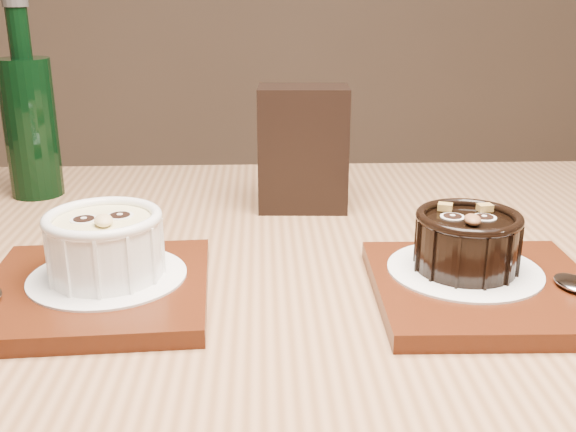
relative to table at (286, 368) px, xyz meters
name	(u,v)px	position (x,y,z in m)	size (l,w,h in m)	color
table	(286,368)	(0.00, 0.00, 0.00)	(1.26, 0.90, 0.75)	#90633E
tray_left	(97,291)	(-0.16, -0.02, 0.10)	(0.18, 0.18, 0.01)	#50200D
doily_left	(108,276)	(-0.15, -0.01, 0.11)	(0.13, 0.13, 0.00)	white
ramekin_white	(105,242)	(-0.15, -0.01, 0.14)	(0.10, 0.10, 0.06)	white
tray_right	(484,289)	(0.16, -0.06, 0.10)	(0.18, 0.18, 0.01)	#50200D
doily_right	(464,270)	(0.15, -0.04, 0.11)	(0.13, 0.13, 0.00)	white
ramekin_dark	(467,239)	(0.15, -0.04, 0.13)	(0.09, 0.09, 0.05)	black
condiment_stand	(303,149)	(0.04, 0.20, 0.16)	(0.10, 0.06, 0.14)	black
green_bottle	(30,122)	(-0.27, 0.29, 0.18)	(0.06, 0.06, 0.23)	black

